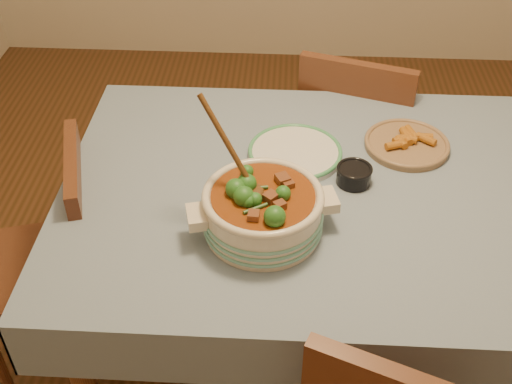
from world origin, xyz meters
The scene contains 8 objects.
floor centered at (0.00, 0.00, 0.00)m, with size 4.50×4.50×0.00m, color #432A13.
dining_table centered at (0.00, 0.00, 0.66)m, with size 1.68×1.08×0.76m.
stew_casserole centered at (-0.25, -0.18, 0.84)m, with size 0.40×0.37×0.37m.
white_plate centered at (-0.17, 0.15, 0.77)m, with size 0.36×0.36×0.03m.
condiment_bowl centered at (0.00, 0.03, 0.79)m, with size 0.13×0.13×0.06m.
fried_plate centered at (0.18, 0.22, 0.77)m, with size 0.32×0.32×0.04m.
chair_far centered at (0.07, 0.63, 0.50)m, with size 0.51×0.51×0.88m.
chair_left centered at (-0.91, -0.02, 0.47)m, with size 0.48×0.48×0.83m.
Camera 1 is at (-0.20, -1.43, 1.92)m, focal length 45.00 mm.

